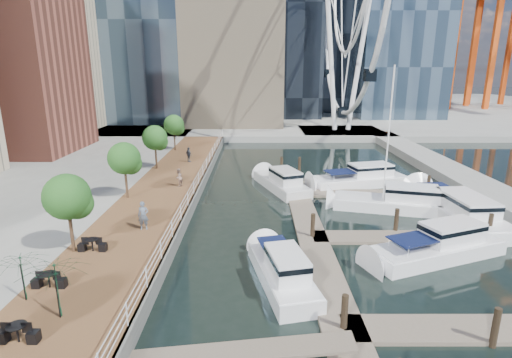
% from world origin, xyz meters
% --- Properties ---
extents(ground, '(520.00, 520.00, 0.00)m').
position_xyz_m(ground, '(0.00, 0.00, 0.00)').
color(ground, black).
rests_on(ground, ground).
extents(boardwalk, '(6.00, 60.00, 1.00)m').
position_xyz_m(boardwalk, '(-9.00, 15.00, 0.50)').
color(boardwalk, brown).
rests_on(boardwalk, ground).
extents(seawall, '(0.25, 60.00, 1.00)m').
position_xyz_m(seawall, '(-6.00, 15.00, 0.50)').
color(seawall, '#595954').
rests_on(seawall, ground).
extents(land_far, '(200.00, 114.00, 1.00)m').
position_xyz_m(land_far, '(0.00, 102.00, 0.50)').
color(land_far, gray).
rests_on(land_far, ground).
extents(breakwater, '(4.00, 60.00, 1.00)m').
position_xyz_m(breakwater, '(20.00, 20.00, 0.50)').
color(breakwater, gray).
rests_on(breakwater, ground).
extents(pier, '(14.00, 12.00, 1.00)m').
position_xyz_m(pier, '(14.00, 52.00, 0.50)').
color(pier, gray).
rests_on(pier, ground).
extents(railing, '(0.10, 60.00, 1.05)m').
position_xyz_m(railing, '(-6.10, 15.00, 1.52)').
color(railing, white).
rests_on(railing, boardwalk).
extents(floating_docks, '(16.00, 34.00, 2.60)m').
position_xyz_m(floating_docks, '(7.97, 9.98, 0.49)').
color(floating_docks, '#6D6051').
rests_on(floating_docks, ground).
extents(port_cranes, '(40.00, 52.00, 38.00)m').
position_xyz_m(port_cranes, '(67.67, 95.67, 20.00)').
color(port_cranes, '#D84C14').
rests_on(port_cranes, ground).
extents(street_trees, '(2.60, 42.60, 4.60)m').
position_xyz_m(street_trees, '(-11.40, 14.00, 4.29)').
color(street_trees, '#3F2B1C').
rests_on(street_trees, ground).
extents(cafe_tables, '(2.50, 13.70, 0.74)m').
position_xyz_m(cafe_tables, '(-10.40, -2.00, 1.37)').
color(cafe_tables, black).
rests_on(cafe_tables, ground).
extents(yacht_foreground, '(9.87, 5.88, 2.15)m').
position_xyz_m(yacht_foreground, '(10.19, 5.14, 0.00)').
color(yacht_foreground, white).
rests_on(yacht_foreground, ground).
extents(pedestrian_near, '(0.75, 0.54, 1.89)m').
position_xyz_m(pedestrian_near, '(-8.21, 7.28, 1.95)').
color(pedestrian_near, slate).
rests_on(pedestrian_near, boardwalk).
extents(pedestrian_mid, '(0.84, 0.96, 1.65)m').
position_xyz_m(pedestrian_mid, '(-7.77, 17.23, 1.82)').
color(pedestrian_mid, gray).
rests_on(pedestrian_mid, boardwalk).
extents(pedestrian_far, '(1.00, 0.98, 1.69)m').
position_xyz_m(pedestrian_far, '(-8.47, 27.12, 1.85)').
color(pedestrian_far, '#363A43').
rests_on(pedestrian_far, boardwalk).
extents(moored_yachts, '(18.27, 36.34, 11.50)m').
position_xyz_m(moored_yachts, '(9.37, 12.04, 0.00)').
color(moored_yachts, white).
rests_on(moored_yachts, ground).
extents(cafe_seating, '(5.23, 10.64, 2.58)m').
position_xyz_m(cafe_seating, '(-9.92, -4.26, 2.22)').
color(cafe_seating, '#103B1D').
rests_on(cafe_seating, ground).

